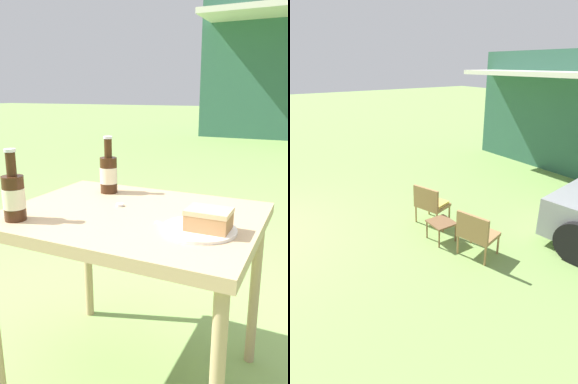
{
  "view_description": "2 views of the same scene",
  "coord_description": "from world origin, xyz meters",
  "views": [
    {
      "loc": [
        0.57,
        -1.11,
        1.09
      ],
      "look_at": [
        0.0,
        0.1,
        0.73
      ],
      "focal_mm": 35.0,
      "sensor_mm": 36.0,
      "label": 1
    },
    {
      "loc": [
        5.7,
        0.51,
        2.99
      ],
      "look_at": [
        1.7,
        3.26,
        0.9
      ],
      "focal_mm": 28.0,
      "sensor_mm": 36.0,
      "label": 2
    }
  ],
  "objects": [
    {
      "name": "cola_bottle_far",
      "position": [
        -0.31,
        -0.23,
        0.77
      ],
      "size": [
        0.07,
        0.07,
        0.24
      ],
      "color": "#381E0F",
      "rests_on": "patio_table"
    },
    {
      "name": "cake_on_plate",
      "position": [
        0.28,
        -0.07,
        0.71
      ],
      "size": [
        0.23,
        0.23,
        0.07
      ],
      "color": "white",
      "rests_on": "patio_table"
    },
    {
      "name": "fork",
      "position": [
        0.2,
        -0.09,
        0.69
      ],
      "size": [
        0.16,
        0.06,
        0.01
      ],
      "color": "silver",
      "rests_on": "patio_table"
    },
    {
      "name": "cola_bottle_near",
      "position": [
        -0.21,
        0.2,
        0.77
      ],
      "size": [
        0.07,
        0.07,
        0.24
      ],
      "color": "#381E0F",
      "rests_on": "patio_table"
    },
    {
      "name": "loose_bottle_cap",
      "position": [
        -0.07,
        0.05,
        0.69
      ],
      "size": [
        0.03,
        0.03,
        0.01
      ],
      "color": "silver",
      "rests_on": "patio_table"
    },
    {
      "name": "ground_plane",
      "position": [
        0.0,
        0.0,
        0.0
      ],
      "size": [
        60.0,
        60.0,
        0.0
      ],
      "primitive_type": "plane",
      "color": "#7A9E51"
    },
    {
      "name": "patio_table",
      "position": [
        0.0,
        0.0,
        0.61
      ],
      "size": [
        0.87,
        0.67,
        0.68
      ],
      "color": "tan",
      "rests_on": "ground_plane"
    }
  ]
}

